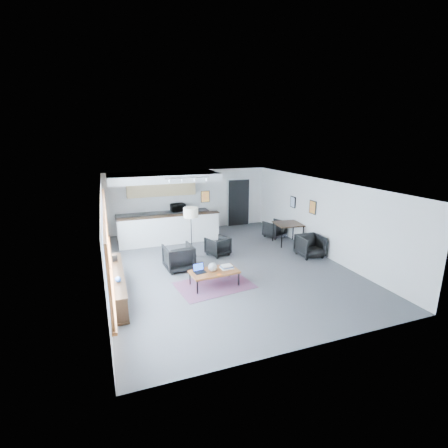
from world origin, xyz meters
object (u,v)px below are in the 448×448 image
object	(u,v)px
armchair_right	(218,245)
dining_chair_near	(310,247)
coffee_table	(214,272)
microwave	(178,207)
armchair_left	(179,256)
floor_lamp	(191,214)
laptop	(199,269)
ceramic_pot	(213,267)
dining_chair_far	(274,229)
book_stack	(227,267)
dining_table	(288,225)

from	to	relation	value
armchair_right	dining_chair_near	distance (m)	3.16
coffee_table	microwave	size ratio (longest dim) A/B	2.35
armchair_left	microwave	distance (m)	4.13
floor_lamp	laptop	bearing A→B (deg)	-99.65
laptop	ceramic_pot	size ratio (longest dim) A/B	1.42
ceramic_pot	dining_chair_far	distance (m)	5.09
armchair_left	floor_lamp	bearing A→B (deg)	-129.45
ceramic_pot	armchair_left	bearing A→B (deg)	113.24
armchair_right	microwave	bearing A→B (deg)	-98.92
ceramic_pot	armchair_right	distance (m)	2.43
ceramic_pot	book_stack	size ratio (longest dim) A/B	0.70
book_stack	floor_lamp	bearing A→B (deg)	99.59
laptop	book_stack	bearing A→B (deg)	-13.06
book_stack	microwave	world-z (taller)	microwave
coffee_table	armchair_right	xyz separation A→B (m)	(0.88, 2.23, -0.04)
dining_table	laptop	bearing A→B (deg)	-150.33
floor_lamp	dining_chair_far	size ratio (longest dim) A/B	2.66
microwave	armchair_left	bearing A→B (deg)	-111.97
coffee_table	armchair_right	world-z (taller)	armchair_right
floor_lamp	dining_chair_near	size ratio (longest dim) A/B	2.45
laptop	dining_table	size ratio (longest dim) A/B	0.33
microwave	dining_chair_far	bearing A→B (deg)	-39.37
armchair_left	ceramic_pot	bearing A→B (deg)	109.00
dining_chair_near	laptop	bearing A→B (deg)	-166.52
laptop	microwave	xyz separation A→B (m)	(0.61, 5.33, 0.63)
coffee_table	microwave	xyz separation A→B (m)	(0.21, 5.42, 0.73)
coffee_table	book_stack	distance (m)	0.39
ceramic_pot	microwave	distance (m)	5.46
dining_chair_far	dining_chair_near	bearing A→B (deg)	71.44
armchair_left	floor_lamp	world-z (taller)	floor_lamp
ceramic_pot	dining_chair_far	size ratio (longest dim) A/B	0.39
armchair_right	dining_chair_far	distance (m)	3.08
dining_chair_far	microwave	distance (m)	4.14
laptop	ceramic_pot	xyz separation A→B (m)	(0.35, -0.10, 0.06)
armchair_right	dining_table	distance (m)	2.94
armchair_left	dining_chair_near	size ratio (longest dim) A/B	1.23
coffee_table	armchair_right	bearing A→B (deg)	64.43
armchair_left	microwave	bearing A→B (deg)	-106.66
ceramic_pot	book_stack	world-z (taller)	ceramic_pot
coffee_table	dining_table	xyz separation A→B (m)	(3.78, 2.47, 0.34)
floor_lamp	armchair_right	bearing A→B (deg)	-9.06
armchair_left	dining_chair_near	world-z (taller)	armchair_left
ceramic_pot	armchair_right	bearing A→B (deg)	67.64
floor_lamp	microwave	size ratio (longest dim) A/B	2.99
dining_table	microwave	world-z (taller)	microwave
armchair_right	dining_chair_near	world-z (taller)	armchair_right
ceramic_pot	dining_table	bearing A→B (deg)	32.94
laptop	coffee_table	bearing A→B (deg)	-22.17
coffee_table	ceramic_pot	distance (m)	0.16
armchair_right	dining_table	world-z (taller)	dining_table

